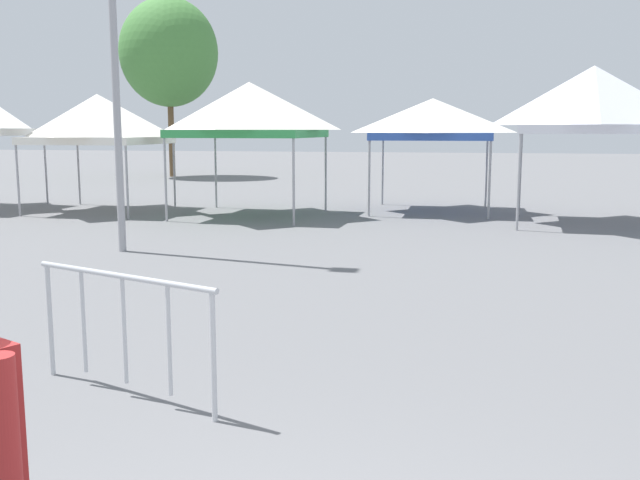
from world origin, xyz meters
TOP-DOWN VIEW (x-y plane):
  - canopy_tent_behind_right at (-9.35, 15.88)m, footprint 3.29×3.29m
  - canopy_tent_behind_center at (-4.93, 15.72)m, footprint 3.56×3.56m
  - canopy_tent_behind_left at (-0.32, 17.76)m, footprint 3.26×3.26m
  - canopy_tent_far_left at (3.53, 15.75)m, footprint 3.57×3.57m
  - tree_behind_tents_left at (-13.51, 30.29)m, footprint 4.64×4.64m
  - crowd_barrier_near_person at (-2.02, 2.94)m, footprint 1.98×0.80m

SIDE VIEW (x-z plane):
  - crowd_barrier_near_person at x=-2.02m, z-range 0.22..1.29m
  - canopy_tent_behind_left at x=-0.32m, z-range 0.99..4.10m
  - canopy_tent_behind_right at x=-9.35m, z-range 0.93..4.16m
  - canopy_tent_behind_center at x=-4.93m, z-range 1.03..4.51m
  - canopy_tent_far_left at x=3.53m, z-range 1.09..4.84m
  - tree_behind_tents_left at x=-13.51m, z-range 1.66..10.09m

